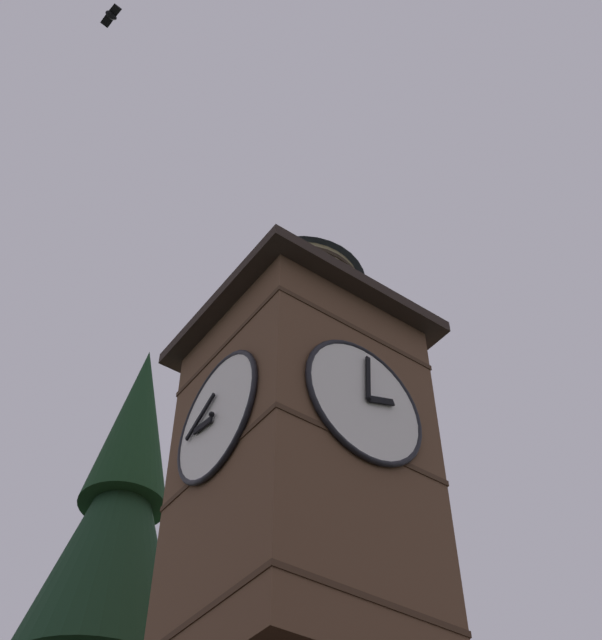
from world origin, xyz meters
TOP-DOWN VIEW (x-y plane):
  - clock_tower at (-0.19, -2.16)m, footprint 4.14×4.14m
  - flying_bird_high at (5.43, -1.68)m, footprint 0.30×0.60m

SIDE VIEW (x-z plane):
  - clock_tower at x=-0.19m, z-range 6.38..16.41m
  - flying_bird_high at x=5.43m, z-range 20.42..20.58m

